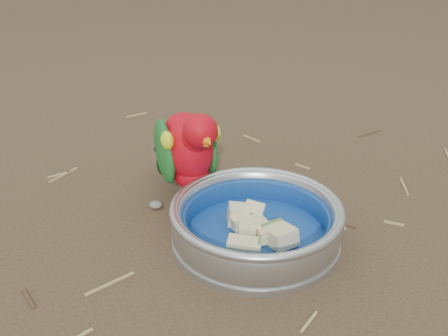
% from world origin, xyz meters
% --- Properties ---
extents(ground, '(60.00, 60.00, 0.00)m').
position_xyz_m(ground, '(0.00, 0.00, 0.00)').
color(ground, '#443223').
extents(food_bowl, '(0.24, 0.24, 0.02)m').
position_xyz_m(food_bowl, '(0.11, -0.02, 0.01)').
color(food_bowl, '#B2B2BA').
rests_on(food_bowl, ground).
extents(bowl_wall, '(0.24, 0.24, 0.04)m').
position_xyz_m(bowl_wall, '(0.11, -0.02, 0.04)').
color(bowl_wall, '#B2B2BA').
rests_on(bowl_wall, food_bowl).
extents(fruit_wedges, '(0.14, 0.14, 0.03)m').
position_xyz_m(fruit_wedges, '(0.11, -0.02, 0.03)').
color(fruit_wedges, beige).
rests_on(fruit_wedges, food_bowl).
extents(lory_parrot, '(0.20, 0.22, 0.16)m').
position_xyz_m(lory_parrot, '(-0.01, 0.07, 0.08)').
color(lory_parrot, '#B10613').
rests_on(lory_parrot, ground).
extents(ground_debris, '(0.90, 0.80, 0.01)m').
position_xyz_m(ground_debris, '(0.02, 0.06, 0.00)').
color(ground_debris, '#A18B55').
rests_on(ground_debris, ground).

